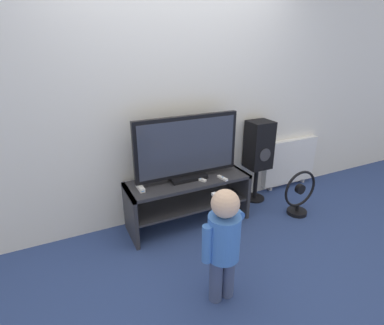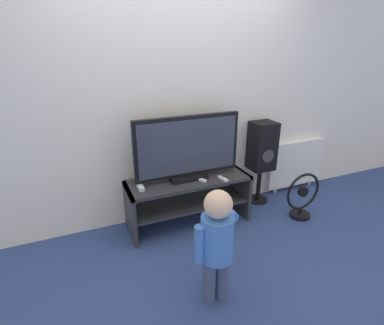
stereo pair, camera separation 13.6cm
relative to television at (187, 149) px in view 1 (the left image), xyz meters
The scene contains 11 objects.
ground_plane 0.86m from the television, 90.00° to the right, with size 16.00×16.00×0.00m, color navy.
wall_back 0.55m from the television, 90.00° to the left, with size 10.00×0.06×2.60m.
tv_stand 0.49m from the television, 90.00° to the right, with size 1.26×0.43×0.51m.
television is the anchor object (origin of this frame).
game_console 0.58m from the television, behind, with size 0.05×0.16×0.04m.
remote_primary 0.47m from the television, 28.74° to the right, with size 0.06×0.13×0.03m.
remote_secondary 0.34m from the television, 45.83° to the right, with size 0.09×0.13×0.03m.
child 1.09m from the television, 101.29° to the right, with size 0.34×0.50×0.90m.
speaker_tower 0.98m from the television, ahead, with size 0.27×0.25×0.98m.
floor_fan 1.37m from the television, 18.20° to the right, with size 0.43×0.22×0.52m.
radiator 1.65m from the television, ahead, with size 0.80×0.08×0.65m.
Camera 1 is at (-1.16, -2.26, 1.78)m, focal length 28.00 mm.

